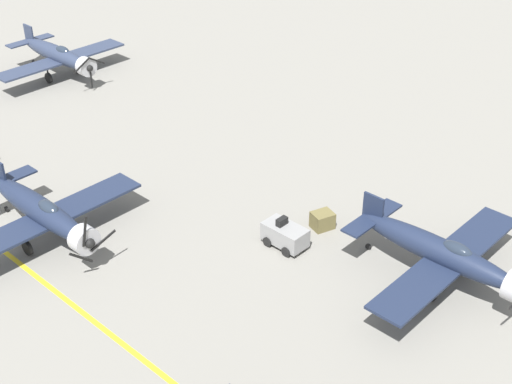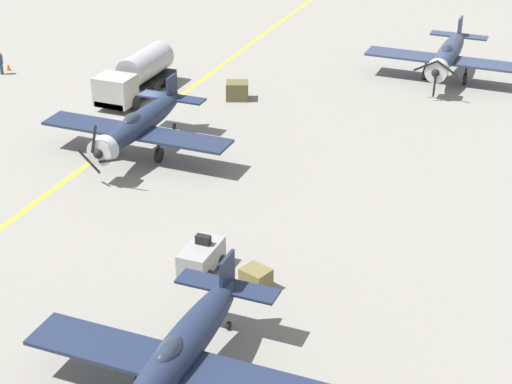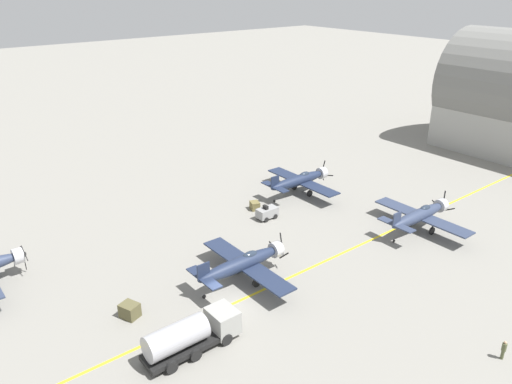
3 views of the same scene
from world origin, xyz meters
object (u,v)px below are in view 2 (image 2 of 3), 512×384
Objects in this scene: supply_crate_by_tanker at (256,279)px; supply_crate_mid_lane at (237,91)px; airplane_far_left at (179,353)px; ground_crew_walking at (0,62)px; airplane_near_left at (448,55)px; tow_tractor at (201,257)px; fuel_tanker at (136,76)px; traffic_cone at (8,67)px; airplane_mid_center at (138,125)px.

supply_crate_mid_lane is (10.31, -21.86, 0.12)m from supply_crate_by_tanker.
supply_crate_by_tanker is at bearing -72.83° from airplane_far_left.
airplane_far_left is at bearing 136.37° from ground_crew_walking.
tow_tractor is (5.58, 30.95, -1.22)m from airplane_near_left.
tow_tractor is at bearing 108.95° from supply_crate_mid_lane.
fuel_tanker is 14.55× the size of traffic_cone.
airplane_near_left is 6.73× the size of ground_crew_walking.
airplane_near_left reaches higher than fuel_tanker.
tow_tractor is 22.68m from supply_crate_mid_lane.
airplane_near_left is 1.50× the size of fuel_tanker.
airplane_mid_center reaches higher than airplane_near_left.
airplane_near_left is at bearing -94.81° from supply_crate_by_tanker.
supply_crate_mid_lane is (-18.82, -1.88, -0.33)m from ground_crew_walking.
airplane_near_left is 31.51m from supply_crate_by_tanker.
airplane_mid_center is at bearing 81.11° from supply_crate_mid_lane.
airplane_mid_center is (14.67, 20.53, 0.00)m from airplane_near_left.
airplane_far_left is 31.53m from supply_crate_mid_lane.
supply_crate_mid_lane is at bearing -71.05° from tow_tractor.
supply_crate_mid_lane is (12.95, 9.50, -1.37)m from airplane_near_left.
supply_crate_by_tanker is 24.17m from supply_crate_mid_lane.
fuel_tanker is 26.28m from supply_crate_by_tanker.
ground_crew_walking is at bearing -27.11° from airplane_far_left.
fuel_tanker is at bearing -41.47° from airplane_far_left.
tow_tractor reaches higher than supply_crate_by_tanker.
airplane_mid_center is 4.62× the size of tow_tractor.
airplane_mid_center is 13.88m from tow_tractor.
ground_crew_walking is 3.24× the size of traffic_cone.
traffic_cone is at bearing -27.96° from airplane_far_left.
tow_tractor is 33.32m from traffic_cone.
supply_crate_mid_lane reaches higher than supply_crate_by_tanker.
airplane_far_left is 21.82× the size of traffic_cone.
airplane_near_left is 33.76m from ground_crew_walking.
supply_crate_mid_lane is at bearing 21.57° from airplane_near_left.
supply_crate_by_tanker is (-12.03, 10.83, -1.49)m from airplane_mid_center.
airplane_mid_center is 9.65× the size of supply_crate_by_tanker.
airplane_mid_center reaches higher than traffic_cone.
airplane_mid_center is 21.82× the size of traffic_cone.
airplane_mid_center is at bearing -40.52° from airplane_far_left.
supply_crate_mid_lane is at bearing -54.20° from airplane_far_left.
airplane_far_left is at bearing 90.65° from supply_crate_by_tanker.
airplane_far_left is 6.73× the size of ground_crew_walking.
fuel_tanker reaches higher than ground_crew_walking.
supply_crate_mid_lane is at bearing -177.10° from traffic_cone.
fuel_tanker is at bearing -75.36° from airplane_mid_center.
airplane_mid_center is 22.29m from airplane_far_left.
airplane_far_left reaches higher than tow_tractor.
airplane_near_left is at bearing -149.86° from fuel_tanker.
airplane_near_left is 16.12m from supply_crate_mid_lane.
airplane_mid_center reaches higher than airplane_far_left.
ground_crew_walking is 1.16m from traffic_cone.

